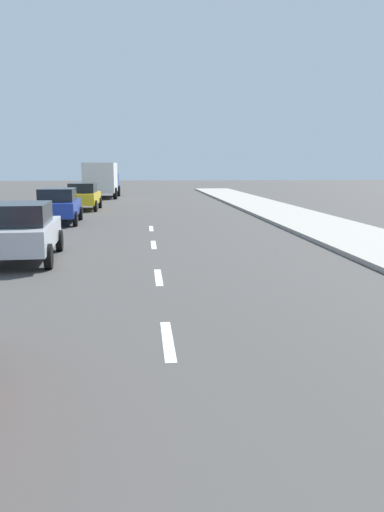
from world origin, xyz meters
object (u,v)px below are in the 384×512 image
object	(u,v)px
parked_car_silver	(20,230)
parked_car_yellow	(83,196)
parked_car_blue	(58,205)
delivery_truck	(101,179)

from	to	relation	value
parked_car_silver	parked_car_yellow	size ratio (longest dim) A/B	1.08
parked_car_silver	parked_car_blue	size ratio (longest dim) A/B	1.05
parked_car_blue	parked_car_yellow	xyz separation A→B (m)	(0.31, 7.28, -0.00)
parked_car_silver	parked_car_blue	bearing A→B (deg)	89.44
parked_car_yellow	parked_car_blue	bearing A→B (deg)	-91.26
parked_car_blue	parked_car_yellow	distance (m)	7.28
parked_car_blue	parked_car_yellow	size ratio (longest dim) A/B	1.03
parked_car_silver	delivery_truck	bearing A→B (deg)	86.64
parked_car_silver	delivery_truck	distance (m)	28.54
parked_car_silver	delivery_truck	xyz separation A→B (m)	(0.03, 28.53, 0.67)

